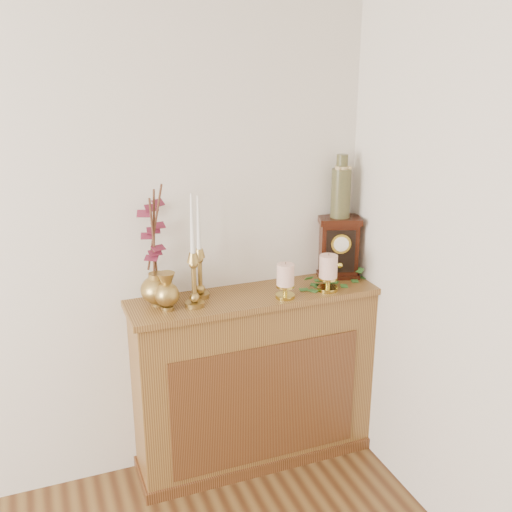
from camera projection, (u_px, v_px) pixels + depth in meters
name	position (u px, v px, depth m)	size (l,w,h in m)	color
console_shelf	(255.00, 384.00, 3.04)	(1.24, 0.34, 0.93)	olive
candlestick_left	(194.00, 271.00, 2.68)	(0.09, 0.09, 0.53)	#A48641
candlestick_center	(200.00, 265.00, 2.79)	(0.08, 0.08, 0.49)	#A48641
bud_vase	(167.00, 292.00, 2.67)	(0.11, 0.11, 0.18)	#A48641
ginger_jar	(154.00, 249.00, 2.72)	(0.24, 0.25, 0.57)	#A48641
pillar_candle_left	(285.00, 279.00, 2.81)	(0.09, 0.09, 0.18)	gold
pillar_candle_right	(328.00, 271.00, 2.89)	(0.10, 0.10, 0.19)	gold
ivy_garland	(335.00, 281.00, 3.01)	(0.37, 0.15, 0.07)	#2C5E23
mantel_clock	(338.00, 247.00, 3.07)	(0.25, 0.21, 0.32)	#38180B
ceramic_vase	(341.00, 189.00, 2.98)	(0.10, 0.10, 0.32)	black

